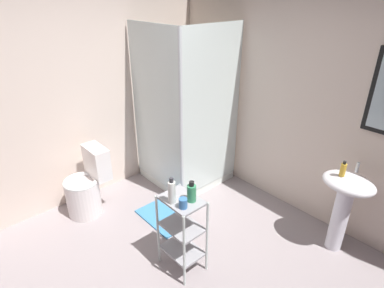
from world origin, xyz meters
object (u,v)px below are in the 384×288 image
object	(u,v)px
hand_soap_bottle	(343,169)
body_wash_bottle_green	(192,193)
shower_stall	(185,150)
rinse_cup	(183,203)
toilet	(87,187)
bath_mat	(164,216)
lotion_bottle_white	(172,192)
pedestal_sink	(345,198)
storage_cart	(182,228)

from	to	relation	value
hand_soap_bottle	body_wash_bottle_green	size ratio (longest dim) A/B	0.79
shower_stall	rinse_cup	size ratio (longest dim) A/B	23.49
toilet	shower_stall	bearing A→B (deg)	77.80
hand_soap_bottle	toilet	bearing A→B (deg)	-144.21
body_wash_bottle_green	bath_mat	xyz separation A→B (m)	(-0.73, 0.24, -0.81)
hand_soap_bottle	lotion_bottle_white	bearing A→B (deg)	-120.43
pedestal_sink	lotion_bottle_white	world-z (taller)	lotion_bottle_white
storage_cart	toilet	bearing A→B (deg)	-168.38
toilet	body_wash_bottle_green	bearing A→B (deg)	12.97
rinse_cup	bath_mat	bearing A→B (deg)	155.00
shower_stall	rinse_cup	distance (m)	1.57
pedestal_sink	storage_cart	size ratio (longest dim) A/B	1.09
toilet	bath_mat	size ratio (longest dim) A/B	1.27
hand_soap_bottle	body_wash_bottle_green	distance (m)	1.36
pedestal_sink	bath_mat	bearing A→B (deg)	-146.50
toilet	lotion_bottle_white	bearing A→B (deg)	8.16
shower_stall	body_wash_bottle_green	bearing A→B (deg)	-38.52
storage_cart	pedestal_sink	bearing A→B (deg)	57.17
rinse_cup	bath_mat	size ratio (longest dim) A/B	0.14
toilet	hand_soap_bottle	distance (m)	2.62
toilet	lotion_bottle_white	distance (m)	1.43
hand_soap_bottle	storage_cart	bearing A→B (deg)	-121.57
storage_cart	bath_mat	distance (m)	0.84
storage_cart	body_wash_bottle_green	size ratio (longest dim) A/B	4.01
body_wash_bottle_green	storage_cart	bearing A→B (deg)	-145.11
pedestal_sink	body_wash_bottle_green	distance (m)	1.44
toilet	rinse_cup	xyz separation A→B (m)	(1.42, 0.21, 0.47)
lotion_bottle_white	pedestal_sink	bearing A→B (deg)	58.33
body_wash_bottle_green	shower_stall	bearing A→B (deg)	141.48
bath_mat	lotion_bottle_white	bearing A→B (deg)	-30.26
hand_soap_bottle	rinse_cup	xyz separation A→B (m)	(-0.66, -1.29, -0.09)
storage_cart	shower_stall	bearing A→B (deg)	138.18
shower_stall	body_wash_bottle_green	xyz separation A→B (m)	(1.13, -0.90, 0.36)
rinse_cup	bath_mat	world-z (taller)	rinse_cup
pedestal_sink	storage_cart	distance (m)	1.51
lotion_bottle_white	bath_mat	bearing A→B (deg)	149.74
pedestal_sink	toilet	distance (m)	2.65
toilet	body_wash_bottle_green	distance (m)	1.52
pedestal_sink	hand_soap_bottle	distance (m)	0.30
toilet	storage_cart	xyz separation A→B (m)	(1.33, 0.27, 0.12)
shower_stall	toilet	size ratio (longest dim) A/B	2.63
bath_mat	pedestal_sink	bearing A→B (deg)	33.50
pedestal_sink	body_wash_bottle_green	world-z (taller)	body_wash_bottle_green
storage_cart	hand_soap_bottle	bearing A→B (deg)	58.43
toilet	hand_soap_bottle	world-z (taller)	hand_soap_bottle
body_wash_bottle_green	rinse_cup	size ratio (longest dim) A/B	2.17
pedestal_sink	bath_mat	xyz separation A→B (m)	(-1.47, -0.97, -0.57)
lotion_bottle_white	rinse_cup	size ratio (longest dim) A/B	2.75
storage_cart	lotion_bottle_white	distance (m)	0.42
toilet	storage_cart	distance (m)	1.36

